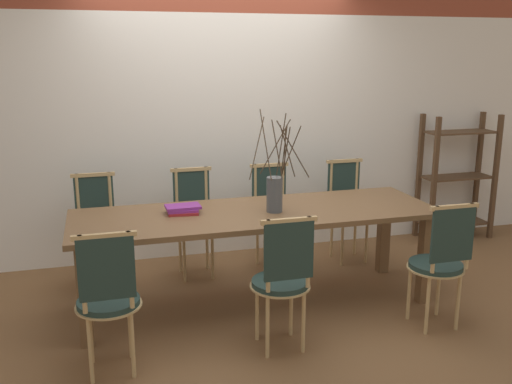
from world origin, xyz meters
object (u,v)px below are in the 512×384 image
at_px(chair_near_center, 440,260).
at_px(vase_centerpiece, 275,191).
at_px(dining_table, 256,223).
at_px(book_stack, 183,209).
at_px(shelving_rack, 457,177).
at_px(chair_far_center, 273,212).

distance_m(chair_near_center, vase_centerpiece, 1.28).
height_order(dining_table, book_stack, book_stack).
bearing_deg(vase_centerpiece, shelving_rack, 24.72).
height_order(chair_far_center, book_stack, chair_far_center).
relative_size(dining_table, chair_near_center, 2.93).
xyz_separation_m(book_stack, shelving_rack, (3.02, 0.93, -0.13)).
bearing_deg(book_stack, vase_centerpiece, -12.45).
bearing_deg(vase_centerpiece, chair_far_center, 73.71).
distance_m(chair_far_center, vase_centerpiece, 0.92).
distance_m(dining_table, vase_centerpiece, 0.29).
relative_size(chair_near_center, chair_far_center, 1.00).
height_order(vase_centerpiece, book_stack, vase_centerpiece).
bearing_deg(dining_table, shelving_rack, 22.54).
relative_size(dining_table, chair_far_center, 2.93).
xyz_separation_m(chair_near_center, vase_centerpiece, (-1.00, 0.69, 0.40)).
bearing_deg(shelving_rack, vase_centerpiece, -155.28).
bearing_deg(dining_table, vase_centerpiece, -20.73).
height_order(dining_table, vase_centerpiece, vase_centerpiece).
distance_m(chair_near_center, shelving_rack, 2.23).
distance_m(book_stack, shelving_rack, 3.16).
bearing_deg(chair_near_center, shelving_rack, 52.81).
relative_size(book_stack, shelving_rack, 0.20).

